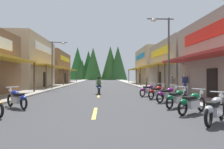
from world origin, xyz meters
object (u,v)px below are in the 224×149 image
(streetlamp_right, at_px, (165,45))
(motorcycle_parked_right_3, at_px, (177,98))
(rider_cruising_lead, at_px, (99,87))
(motorcycle_parked_right_1, at_px, (215,109))
(streetlamp_left, at_px, (55,58))
(pedestrian_strolling, at_px, (185,82))
(motorcycle_parked_right_2, at_px, (192,102))
(motorcycle_parked_right_6, at_px, (148,90))
(pedestrian_by_shop, at_px, (146,81))
(motorcycle_parked_left_3, at_px, (17,98))
(pedestrian_waiting, at_px, (172,83))
(motorcycle_parked_right_4, at_px, (168,94))
(motorcycle_parked_right_5, at_px, (157,92))

(streetlamp_right, bearing_deg, motorcycle_parked_right_3, -102.93)
(rider_cruising_lead, bearing_deg, motorcycle_parked_right_1, -161.25)
(streetlamp_left, relative_size, pedestrian_strolling, 3.13)
(motorcycle_parked_right_1, bearing_deg, motorcycle_parked_right_2, 48.86)
(motorcycle_parked_right_6, bearing_deg, motorcycle_parked_right_2, -125.33)
(streetlamp_left, height_order, rider_cruising_lead, streetlamp_left)
(motorcycle_parked_right_3, bearing_deg, motorcycle_parked_right_2, -128.28)
(streetlamp_left, xyz_separation_m, pedestrian_by_shop, (11.54, 2.80, -2.84))
(motorcycle_parked_left_3, xyz_separation_m, pedestrian_by_shop, (10.20, 14.93, 0.40))
(streetlamp_left, relative_size, motorcycle_parked_right_1, 3.43)
(streetlamp_right, distance_m, motorcycle_parked_right_3, 6.37)
(motorcycle_parked_left_3, xyz_separation_m, pedestrian_waiting, (10.64, 6.97, 0.46))
(motorcycle_parked_right_4, xyz_separation_m, pedestrian_waiting, (2.41, 5.42, 0.46))
(motorcycle_parked_right_6, relative_size, pedestrian_strolling, 0.98)
(motorcycle_parked_right_4, height_order, rider_cruising_lead, rider_cruising_lead)
(motorcycle_parked_right_3, bearing_deg, motorcycle_parked_right_6, 53.41)
(motorcycle_parked_left_3, bearing_deg, pedestrian_by_shop, -82.74)
(motorcycle_parked_right_3, distance_m, motorcycle_parked_right_6, 4.98)
(streetlamp_right, xyz_separation_m, motorcycle_parked_right_2, (-1.16, -6.63, -3.59))
(motorcycle_parked_right_5, relative_size, rider_cruising_lead, 0.79)
(pedestrian_by_shop, bearing_deg, pedestrian_strolling, 130.23)
(motorcycle_parked_right_3, bearing_deg, rider_cruising_lead, 82.58)
(motorcycle_parked_right_5, relative_size, motorcycle_parked_right_6, 0.96)
(motorcycle_parked_right_6, distance_m, pedestrian_waiting, 3.58)
(pedestrian_strolling, bearing_deg, streetlamp_right, 101.20)
(motorcycle_parked_right_3, xyz_separation_m, pedestrian_waiting, (2.58, 7.19, 0.46))
(streetlamp_left, bearing_deg, rider_cruising_lead, -46.61)
(motorcycle_parked_right_6, distance_m, motorcycle_parked_left_3, 9.19)
(motorcycle_parked_left_3, bearing_deg, streetlamp_right, -110.41)
(motorcycle_parked_right_3, bearing_deg, motorcycle_parked_right_5, 50.80)
(motorcycle_parked_right_6, relative_size, pedestrian_by_shop, 1.14)
(pedestrian_by_shop, bearing_deg, motorcycle_parked_right_2, 115.80)
(motorcycle_parked_right_5, xyz_separation_m, motorcycle_parked_left_3, (-8.08, -3.22, 0.00))
(pedestrian_waiting, bearing_deg, motorcycle_parked_right_1, 0.27)
(motorcycle_parked_right_5, xyz_separation_m, pedestrian_strolling, (3.25, 2.67, 0.56))
(motorcycle_parked_right_2, height_order, motorcycle_parked_right_3, same)
(motorcycle_parked_left_3, relative_size, pedestrian_waiting, 1.02)
(motorcycle_parked_right_1, height_order, pedestrian_waiting, pedestrian_waiting)
(motorcycle_parked_right_4, xyz_separation_m, rider_cruising_lead, (-4.31, 5.02, 0.17))
(motorcycle_parked_right_1, bearing_deg, motorcycle_parked_right_6, 49.19)
(pedestrian_waiting, bearing_deg, pedestrian_strolling, 47.04)
(motorcycle_parked_right_1, relative_size, motorcycle_parked_right_3, 0.95)
(pedestrian_strolling, bearing_deg, motorcycle_parked_right_4, 130.50)
(motorcycle_parked_right_4, bearing_deg, pedestrian_waiting, 33.56)
(motorcycle_parked_right_2, bearing_deg, pedestrian_by_shop, 48.70)
(streetlamp_left, bearing_deg, motorcycle_parked_right_1, -58.40)
(streetlamp_right, height_order, motorcycle_parked_right_1, streetlamp_right)
(motorcycle_parked_right_1, xyz_separation_m, rider_cruising_lead, (-4.19, 9.79, 0.17))
(pedestrian_by_shop, xyz_separation_m, pedestrian_strolling, (1.13, -9.04, 0.16))
(rider_cruising_lead, height_order, pedestrian_by_shop, rider_cruising_lead)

